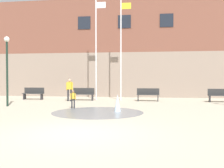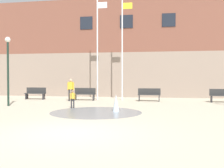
# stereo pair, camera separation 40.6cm
# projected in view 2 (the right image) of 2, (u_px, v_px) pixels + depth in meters

# --- Properties ---
(ground_plane) EXTENTS (100.00, 100.00, 0.00)m
(ground_plane) POSITION_uv_depth(u_px,v_px,m) (71.00, 133.00, 8.05)
(ground_plane) COLOR #BCB299
(library_building) EXTENTS (36.00, 6.05, 8.52)m
(library_building) POSITION_uv_depth(u_px,v_px,m) (130.00, 51.00, 25.14)
(library_building) COLOR gray
(library_building) RESTS_ON ground
(splash_fountain) EXTENTS (4.46, 4.46, 0.86)m
(splash_fountain) POSITION_uv_depth(u_px,v_px,m) (104.00, 109.00, 12.88)
(splash_fountain) COLOR gray
(splash_fountain) RESTS_ON ground
(park_bench_far_left) EXTENTS (1.60, 0.44, 0.91)m
(park_bench_far_left) POSITION_uv_depth(u_px,v_px,m) (35.00, 93.00, 20.20)
(park_bench_far_left) COLOR #28282D
(park_bench_far_left) RESTS_ON ground
(park_bench_under_left_flagpole) EXTENTS (1.60, 0.44, 0.91)m
(park_bench_under_left_flagpole) POSITION_uv_depth(u_px,v_px,m) (85.00, 94.00, 19.36)
(park_bench_under_left_flagpole) COLOR #28282D
(park_bench_under_left_flagpole) RESTS_ON ground
(park_bench_center) EXTENTS (1.60, 0.44, 0.91)m
(park_bench_center) POSITION_uv_depth(u_px,v_px,m) (149.00, 94.00, 18.65)
(park_bench_center) COLOR #28282D
(park_bench_center) RESTS_ON ground
(park_bench_near_trashcan) EXTENTS (1.60, 0.44, 0.91)m
(park_bench_near_trashcan) POSITION_uv_depth(u_px,v_px,m) (222.00, 95.00, 17.71)
(park_bench_near_trashcan) COLOR #28282D
(park_bench_near_trashcan) RESTS_ON ground
(child_in_fountain) EXTENTS (0.31, 0.24, 0.99)m
(child_in_fountain) POSITION_uv_depth(u_px,v_px,m) (73.00, 98.00, 14.48)
(child_in_fountain) COLOR #28282D
(child_in_fountain) RESTS_ON ground
(adult_near_bench) EXTENTS (0.50, 0.23, 1.59)m
(adult_near_bench) POSITION_uv_depth(u_px,v_px,m) (71.00, 88.00, 18.75)
(adult_near_bench) COLOR #28282D
(adult_near_bench) RESTS_ON ground
(flagpole_left) EXTENTS (0.80, 0.10, 7.75)m
(flagpole_left) POSITION_uv_depth(u_px,v_px,m) (98.00, 45.00, 19.77)
(flagpole_left) COLOR silver
(flagpole_left) RESTS_ON ground
(flagpole_right) EXTENTS (0.80, 0.10, 7.61)m
(flagpole_right) POSITION_uv_depth(u_px,v_px,m) (123.00, 46.00, 19.45)
(flagpole_right) COLOR silver
(flagpole_right) RESTS_ON ground
(lamp_post_left_lane) EXTENTS (0.32, 0.32, 4.09)m
(lamp_post_left_lane) POSITION_uv_depth(u_px,v_px,m) (8.00, 61.00, 15.50)
(lamp_post_left_lane) COLOR #192D23
(lamp_post_left_lane) RESTS_ON ground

